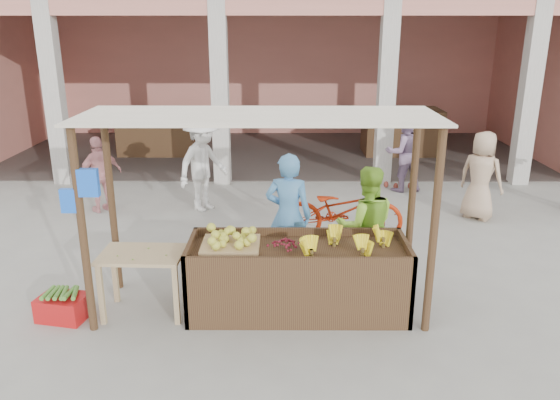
{
  "coord_description": "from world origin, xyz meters",
  "views": [
    {
      "loc": [
        0.31,
        -5.95,
        3.34
      ],
      "look_at": [
        0.28,
        1.2,
        1.03
      ],
      "focal_mm": 35.0,
      "sensor_mm": 36.0,
      "label": 1
    }
  ],
  "objects_px": {
    "side_table": "(143,264)",
    "red_crate": "(63,307)",
    "fruit_stall": "(298,280)",
    "vendor_blue": "(288,212)",
    "vendor_green": "(366,223)",
    "motorcycle": "(342,209)"
  },
  "relations": [
    {
      "from": "vendor_blue",
      "to": "motorcycle",
      "type": "bearing_deg",
      "value": -113.79
    },
    {
      "from": "vendor_green",
      "to": "motorcycle",
      "type": "relative_size",
      "value": 0.84
    },
    {
      "from": "vendor_blue",
      "to": "vendor_green",
      "type": "distance_m",
      "value": 1.05
    },
    {
      "from": "vendor_blue",
      "to": "motorcycle",
      "type": "height_order",
      "value": "vendor_blue"
    },
    {
      "from": "side_table",
      "to": "vendor_blue",
      "type": "relative_size",
      "value": 0.53
    },
    {
      "from": "fruit_stall",
      "to": "red_crate",
      "type": "xyz_separation_m",
      "value": [
        -2.78,
        -0.21,
        -0.26
      ]
    },
    {
      "from": "motorcycle",
      "to": "side_table",
      "type": "bearing_deg",
      "value": 133.54
    },
    {
      "from": "vendor_blue",
      "to": "fruit_stall",
      "type": "bearing_deg",
      "value": 106.86
    },
    {
      "from": "side_table",
      "to": "motorcycle",
      "type": "distance_m",
      "value": 3.48
    },
    {
      "from": "fruit_stall",
      "to": "side_table",
      "type": "xyz_separation_m",
      "value": [
        -1.84,
        -0.06,
        0.24
      ]
    },
    {
      "from": "motorcycle",
      "to": "red_crate",
      "type": "bearing_deg",
      "value": 126.71
    },
    {
      "from": "side_table",
      "to": "red_crate",
      "type": "height_order",
      "value": "side_table"
    },
    {
      "from": "fruit_stall",
      "to": "vendor_blue",
      "type": "bearing_deg",
      "value": 95.94
    },
    {
      "from": "side_table",
      "to": "red_crate",
      "type": "bearing_deg",
      "value": -168.86
    },
    {
      "from": "vendor_blue",
      "to": "vendor_green",
      "type": "relative_size",
      "value": 1.08
    },
    {
      "from": "side_table",
      "to": "motorcycle",
      "type": "bearing_deg",
      "value": 43.73
    },
    {
      "from": "red_crate",
      "to": "vendor_blue",
      "type": "height_order",
      "value": "vendor_blue"
    },
    {
      "from": "vendor_green",
      "to": "motorcycle",
      "type": "xyz_separation_m",
      "value": [
        -0.15,
        1.52,
        -0.32
      ]
    },
    {
      "from": "side_table",
      "to": "motorcycle",
      "type": "relative_size",
      "value": 0.48
    },
    {
      "from": "fruit_stall",
      "to": "red_crate",
      "type": "distance_m",
      "value": 2.8
    },
    {
      "from": "vendor_green",
      "to": "motorcycle",
      "type": "bearing_deg",
      "value": -86.86
    },
    {
      "from": "vendor_green",
      "to": "side_table",
      "type": "bearing_deg",
      "value": 13.62
    }
  ]
}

